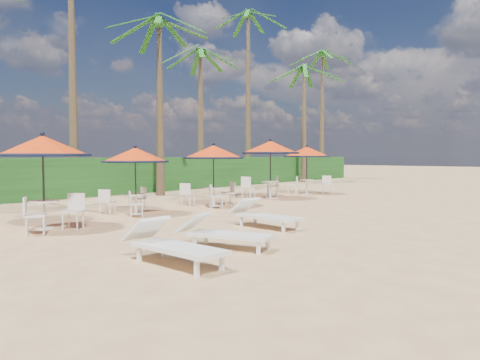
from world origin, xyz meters
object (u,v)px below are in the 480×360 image
at_px(station_4, 307,156).
at_px(lounger_far, 262,214).
at_px(station_0, 44,155).
at_px(station_1, 134,163).
at_px(lounger_mid, 222,232).
at_px(station_2, 213,160).
at_px(lounger_near, 170,243).
at_px(station_3, 269,153).

height_order(station_4, lounger_far, station_4).
bearing_deg(station_0, station_1, 102.55).
bearing_deg(lounger_mid, station_0, 175.96).
distance_m(station_0, station_2, 6.91).
height_order(station_0, lounger_mid, station_0).
height_order(station_1, lounger_far, station_1).
relative_size(station_2, lounger_near, 1.07).
relative_size(station_2, lounger_far, 1.11).
bearing_deg(lounger_far, station_0, -130.86).
height_order(station_2, lounger_mid, station_2).
distance_m(station_0, station_4, 14.07).
distance_m(station_1, station_4, 10.62).
bearing_deg(station_4, lounger_near, -67.12).
relative_size(station_4, lounger_far, 1.13).
relative_size(station_1, lounger_near, 1.01).
height_order(station_1, station_4, station_4).
bearing_deg(station_1, station_3, 89.66).
bearing_deg(station_2, lounger_near, -51.57).
relative_size(station_3, station_4, 1.09).
xyz_separation_m(station_0, station_1, (-0.76, 3.43, -0.28)).
bearing_deg(station_1, lounger_far, 5.04).
height_order(station_0, station_2, station_0).
bearing_deg(station_3, lounger_mid, -58.82).
relative_size(station_1, lounger_mid, 1.08).
distance_m(lounger_near, lounger_far, 4.59).
bearing_deg(station_4, station_1, -90.08).
distance_m(station_3, lounger_mid, 11.49).
distance_m(station_0, lounger_far, 5.87).
xyz_separation_m(station_0, station_2, (-0.49, 6.89, -0.18)).
distance_m(station_3, lounger_near, 13.00).
relative_size(station_1, lounger_far, 1.04).
relative_size(station_0, station_2, 1.06).
height_order(station_4, lounger_mid, station_4).
bearing_deg(station_4, station_0, -86.95).
relative_size(station_2, station_4, 0.98).
bearing_deg(station_0, station_3, 93.81).
relative_size(station_0, station_4, 1.03).
xyz_separation_m(station_1, station_4, (0.02, 10.62, 0.22)).
relative_size(station_3, lounger_near, 1.19).
bearing_deg(lounger_near, station_2, 131.85).
xyz_separation_m(station_4, lounger_far, (4.87, -10.19, -1.52)).
xyz_separation_m(station_2, lounger_near, (5.90, -7.44, -1.39)).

